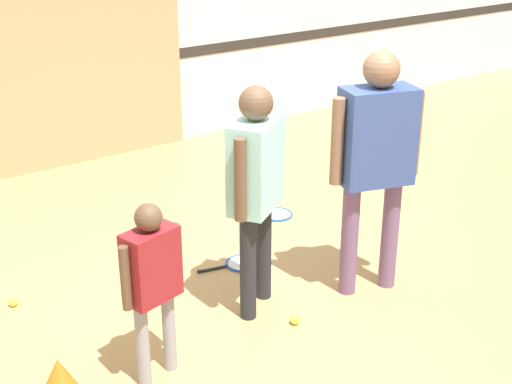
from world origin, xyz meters
name	(u,v)px	position (x,y,z in m)	size (l,w,h in m)	color
ground_plane	(273,301)	(0.00, 0.00, 0.00)	(16.00, 16.00, 0.00)	tan
wall_back	(60,13)	(0.00, 3.60, 1.60)	(16.00, 0.07, 3.20)	silver
wall_panel	(66,64)	(-0.01, 3.54, 1.09)	(2.67, 0.05, 2.17)	tan
person_instructor	(256,177)	(-0.13, 0.02, 1.00)	(0.53, 0.45, 1.61)	#232328
person_student_left	(152,274)	(-1.08, -0.27, 0.71)	(0.43, 0.25, 1.15)	gray
person_student_right	(376,149)	(0.69, -0.26, 1.10)	(0.65, 0.41, 1.78)	#6B4C70
racket_spare_on_floor	(241,263)	(0.13, 0.59, 0.01)	(0.55, 0.35, 0.03)	blue
racket_second_spare	(275,214)	(0.93, 1.18, 0.01)	(0.34, 0.53, 0.03)	blue
tennis_ball_near_instructor	(295,320)	(-0.05, -0.32, 0.03)	(0.07, 0.07, 0.07)	#CCE038
tennis_ball_by_spare_racket	(254,245)	(0.38, 0.75, 0.03)	(0.07, 0.07, 0.07)	#CCE038
tennis_ball_stray_left	(13,302)	(-1.54, 1.04, 0.03)	(0.07, 0.07, 0.07)	#CCE038
training_cone	(60,379)	(-1.64, -0.12, 0.14)	(0.27, 0.27, 0.27)	orange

